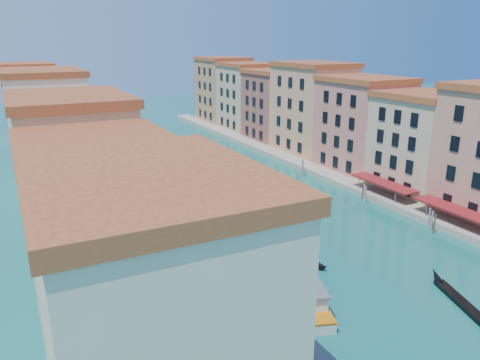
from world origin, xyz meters
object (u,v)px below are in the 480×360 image
object	(u,v)px
vaporetto_near	(289,274)
gondola_right	(466,304)
vaporetto_far	(148,158)
vaporetto_stop	(263,349)
gondola_fore	(297,254)

from	to	relation	value
vaporetto_near	gondola_right	xyz separation A→B (m)	(13.26, -12.02, -0.78)
vaporetto_near	vaporetto_far	size ratio (longest dim) A/B	0.86
vaporetto_near	vaporetto_stop	bearing A→B (deg)	-113.18
gondola_fore	vaporetto_stop	bearing A→B (deg)	-139.33
gondola_fore	gondola_right	bearing A→B (deg)	-72.06
vaporetto_stop	gondola_fore	bearing A→B (deg)	48.89
vaporetto_stop	vaporetto_far	bearing A→B (deg)	81.75
vaporetto_near	vaporetto_far	xyz separation A→B (m)	(0.68, 56.62, 0.23)
vaporetto_near	gondola_fore	size ratio (longest dim) A/B	1.73
vaporetto_stop	gondola_right	bearing A→B (deg)	-4.91
vaporetto_near	gondola_fore	distance (m)	7.26
vaporetto_stop	vaporetto_far	xyz separation A→B (m)	(9.68, 66.73, 0.05)
gondola_right	gondola_fore	bearing A→B (deg)	134.81
gondola_right	vaporetto_far	bearing A→B (deg)	119.03
gondola_fore	gondola_right	world-z (taller)	gondola_right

